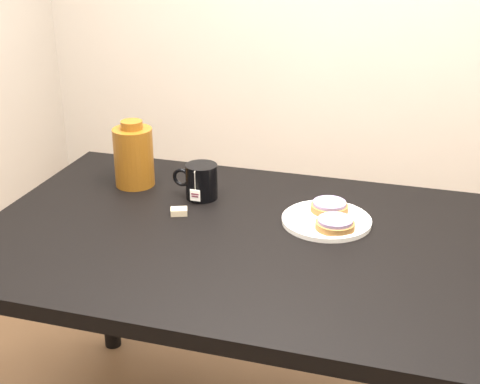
{
  "coord_description": "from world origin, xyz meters",
  "views": [
    {
      "loc": [
        0.42,
        -1.48,
        1.53
      ],
      "look_at": [
        -0.06,
        0.13,
        0.81
      ],
      "focal_mm": 50.0,
      "sensor_mm": 36.0,
      "label": 1
    }
  ],
  "objects_px": {
    "bagel_front": "(335,224)",
    "teabag_pouch": "(179,211)",
    "plate": "(327,220)",
    "table": "(248,263)",
    "bagel_package": "(134,156)",
    "bagel_back": "(329,206)",
    "mug": "(201,181)"
  },
  "relations": [
    {
      "from": "plate",
      "to": "bagel_package",
      "type": "xyz_separation_m",
      "value": [
        -0.6,
        0.1,
        0.08
      ]
    },
    {
      "from": "bagel_front",
      "to": "teabag_pouch",
      "type": "height_order",
      "value": "bagel_front"
    },
    {
      "from": "table",
      "to": "mug",
      "type": "relative_size",
      "value": 10.17
    },
    {
      "from": "table",
      "to": "bagel_back",
      "type": "height_order",
      "value": "bagel_back"
    },
    {
      "from": "bagel_front",
      "to": "teabag_pouch",
      "type": "relative_size",
      "value": 2.9
    },
    {
      "from": "mug",
      "to": "bagel_package",
      "type": "height_order",
      "value": "bagel_package"
    },
    {
      "from": "bagel_front",
      "to": "mug",
      "type": "height_order",
      "value": "mug"
    },
    {
      "from": "bagel_package",
      "to": "bagel_front",
      "type": "bearing_deg",
      "value": -13.45
    },
    {
      "from": "teabag_pouch",
      "to": "bagel_package",
      "type": "distance_m",
      "value": 0.27
    },
    {
      "from": "bagel_back",
      "to": "bagel_package",
      "type": "xyz_separation_m",
      "value": [
        -0.6,
        0.05,
        0.07
      ]
    },
    {
      "from": "bagel_front",
      "to": "mug",
      "type": "bearing_deg",
      "value": 164.33
    },
    {
      "from": "table",
      "to": "bagel_front",
      "type": "xyz_separation_m",
      "value": [
        0.21,
        0.07,
        0.11
      ]
    },
    {
      "from": "table",
      "to": "bagel_front",
      "type": "relative_size",
      "value": 10.73
    },
    {
      "from": "bagel_front",
      "to": "teabag_pouch",
      "type": "bearing_deg",
      "value": -178.53
    },
    {
      "from": "teabag_pouch",
      "to": "bagel_package",
      "type": "xyz_separation_m",
      "value": [
        -0.21,
        0.16,
        0.08
      ]
    },
    {
      "from": "plate",
      "to": "teabag_pouch",
      "type": "height_order",
      "value": "same"
    },
    {
      "from": "bagel_back",
      "to": "bagel_front",
      "type": "xyz_separation_m",
      "value": [
        0.03,
        -0.1,
        -0.0
      ]
    },
    {
      "from": "table",
      "to": "mug",
      "type": "distance_m",
      "value": 0.3
    },
    {
      "from": "bagel_front",
      "to": "table",
      "type": "bearing_deg",
      "value": -160.7
    },
    {
      "from": "bagel_front",
      "to": "bagel_package",
      "type": "height_order",
      "value": "bagel_package"
    },
    {
      "from": "bagel_package",
      "to": "bagel_back",
      "type": "bearing_deg",
      "value": -4.59
    },
    {
      "from": "bagel_front",
      "to": "teabag_pouch",
      "type": "distance_m",
      "value": 0.43
    },
    {
      "from": "mug",
      "to": "teabag_pouch",
      "type": "xyz_separation_m",
      "value": [
        -0.02,
        -0.13,
        -0.04
      ]
    },
    {
      "from": "bagel_back",
      "to": "bagel_front",
      "type": "bearing_deg",
      "value": -72.73
    },
    {
      "from": "bagel_front",
      "to": "mug",
      "type": "distance_m",
      "value": 0.42
    },
    {
      "from": "mug",
      "to": "bagel_package",
      "type": "distance_m",
      "value": 0.23
    },
    {
      "from": "table",
      "to": "mug",
      "type": "height_order",
      "value": "mug"
    },
    {
      "from": "plate",
      "to": "teabag_pouch",
      "type": "relative_size",
      "value": 5.31
    },
    {
      "from": "table",
      "to": "bagel_package",
      "type": "relative_size",
      "value": 6.96
    },
    {
      "from": "bagel_package",
      "to": "plate",
      "type": "bearing_deg",
      "value": -9.28
    },
    {
      "from": "plate",
      "to": "bagel_front",
      "type": "distance_m",
      "value": 0.06
    },
    {
      "from": "table",
      "to": "plate",
      "type": "xyz_separation_m",
      "value": [
        0.18,
        0.13,
        0.09
      ]
    }
  ]
}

